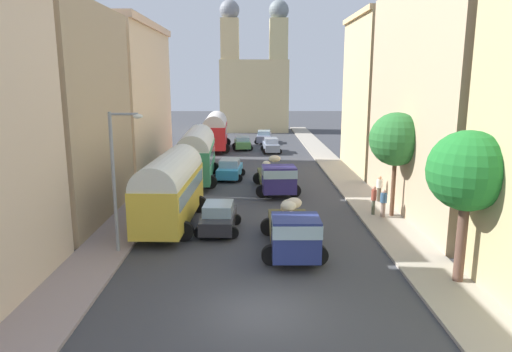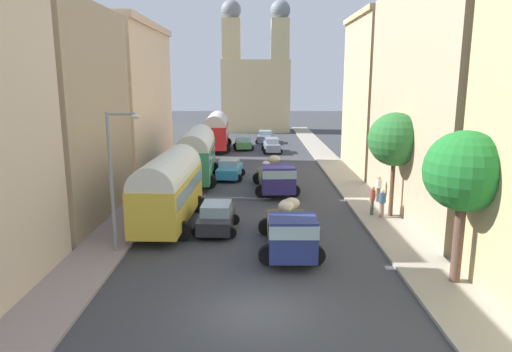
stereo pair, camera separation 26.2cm
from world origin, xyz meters
The scene contains 24 objects.
ground_plane centered at (0.00, 27.00, 0.00)m, with size 154.00×154.00×0.00m, color #3B3C41.
sidewalk_left centered at (-7.25, 27.00, 0.07)m, with size 2.50×70.00×0.14m, color gray.
sidewalk_right centered at (7.25, 27.00, 0.07)m, with size 2.50×70.00×0.14m, color #A39A8B.
building_left_1 centered at (-11.06, 11.35, 6.00)m, with size 5.13×10.65×11.99m.
building_left_2 centered at (-10.95, 24.84, 6.30)m, with size 5.39×14.88×12.55m.
building_right_1 centered at (10.80, 12.17, 6.68)m, with size 4.60×14.71×13.36m.
building_right_2 centered at (10.81, 25.46, 6.70)m, with size 5.08×10.24×13.35m.
distant_church centered at (0.00, 57.23, 6.77)m, with size 10.32×6.04×19.32m.
parked_bus_0 centered at (-4.75, 9.83, 2.20)m, with size 3.47×8.34×3.99m.
parked_bus_1 centered at (-4.66, 21.23, 2.27)m, with size 3.57×9.03×4.13m.
parked_bus_2 centered at (-4.49, 37.92, 2.30)m, with size 3.54×9.04×4.17m.
cargo_truck_0 centered at (1.63, 5.44, 1.18)m, with size 2.94×6.58×2.23m.
cargo_truck_1 centered at (1.47, 17.29, 1.18)m, with size 3.32×7.08×2.25m.
car_0 centered at (1.79, 35.85, 0.80)m, with size 2.30×4.18×1.61m.
car_1 centered at (1.21, 43.68, 0.80)m, with size 2.51×4.42×1.57m.
car_2 centered at (-2.05, 8.73, 0.77)m, with size 2.37×3.72×1.54m.
car_3 centered at (-2.10, 22.06, 0.80)m, with size 2.50×4.07×1.61m.
car_4 centered at (-1.43, 38.15, 0.76)m, with size 2.49×3.98×1.49m.
pedestrian_0 centered at (7.31, 10.83, 1.00)m, with size 0.51×0.51×1.76m.
pedestrian_1 centered at (6.87, 11.32, 1.08)m, with size 0.37×0.37×1.85m.
pedestrian_2 centered at (8.02, 14.33, 1.04)m, with size 0.51×0.51×1.83m.
streetlamp_near centered at (-6.31, 5.54, 3.88)m, with size 1.54×0.28×6.56m.
roadside_tree_0 centered at (7.90, 2.19, 4.53)m, with size 3.07×3.07×6.12m.
roadside_tree_1 centered at (7.90, 11.09, 4.62)m, with size 3.04×3.04×6.15m.
Camera 2 is at (0.05, -14.82, 7.95)m, focal length 32.39 mm.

